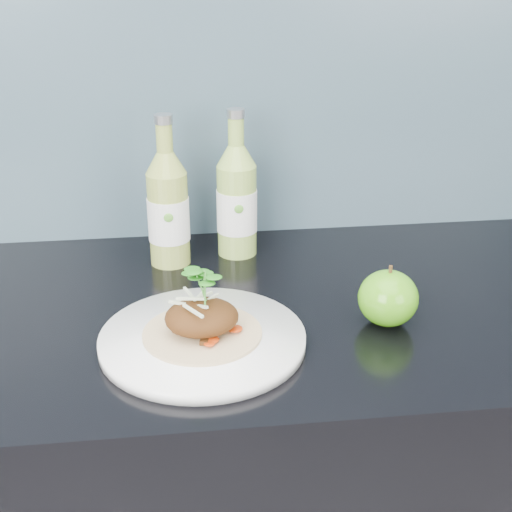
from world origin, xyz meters
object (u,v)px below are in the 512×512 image
object	(u,v)px
dinner_plate	(203,340)
cider_bottle_left	(168,209)
cider_bottle_right	(237,201)
green_apple	(388,298)

from	to	relation	value
dinner_plate	cider_bottle_left	xyz separation A→B (m)	(-0.04, 0.27, 0.09)
dinner_plate	cider_bottle_right	distance (m)	0.32
green_apple	cider_bottle_left	size ratio (longest dim) A/B	0.36
dinner_plate	cider_bottle_right	xyz separation A→B (m)	(0.08, 0.30, 0.09)
cider_bottle_left	cider_bottle_right	xyz separation A→B (m)	(0.12, 0.03, 0.00)
dinner_plate	green_apple	world-z (taller)	green_apple
green_apple	cider_bottle_left	bearing A→B (deg)	140.59
cider_bottle_right	dinner_plate	bearing A→B (deg)	-83.59
dinner_plate	green_apple	xyz separation A→B (m)	(0.26, 0.03, 0.03)
green_apple	cider_bottle_left	distance (m)	0.39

